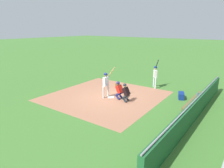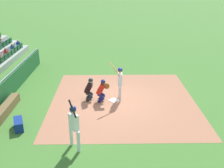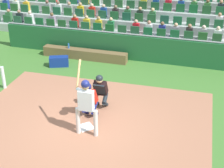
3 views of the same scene
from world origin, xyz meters
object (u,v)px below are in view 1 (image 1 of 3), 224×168
Objects in this scene: catcher_crouching at (119,89)px; on_deck_batter at (155,74)px; water_bottle_on_bench at (198,94)px; batter_at_plate at (106,82)px; home_plate_marker at (111,97)px; dugout_bench at (194,102)px; home_plate_umpire at (126,92)px; equipment_duffel_bag at (181,96)px.

catcher_crouching is 0.55× the size of on_deck_batter.
batter_at_plate is at bearing 117.92° from water_bottle_on_bench.
home_plate_marker is 0.19× the size of on_deck_batter.
on_deck_batter is at bearing -19.45° from home_plate_marker.
catcher_crouching is at bearing 112.47° from dugout_bench.
home_plate_marker is 5.58m from dugout_bench.
catcher_crouching is at bearing -74.16° from batter_at_plate.
on_deck_batter reaches higher than batter_at_plate.
on_deck_batter reaches higher than dugout_bench.
batter_at_plate reaches higher than home_plate_umpire.
batter_at_plate is 5.39m from equipment_duffel_bag.
home_plate_marker is at bearing 118.02° from water_bottle_on_bench.
on_deck_batter is (4.11, -1.45, 1.13)m from home_plate_marker.
catcher_crouching reaches higher than dugout_bench.
on_deck_batter is (1.34, 2.66, 0.93)m from equipment_duffel_bag.
batter_at_plate is (-0.16, 0.32, 1.11)m from home_plate_marker.
catcher_crouching is at bearing 76.00° from home_plate_umpire.
catcher_crouching is (0.27, -0.94, -0.42)m from batter_at_plate.
on_deck_batter is (2.11, 3.75, 0.92)m from dugout_bench.
dugout_bench is at bearing -67.53° from catcher_crouching.
home_plate_marker is 0.35× the size of home_plate_umpire.
home_plate_umpire is at bearing 112.98° from equipment_duffel_bag.
equipment_duffel_bag is 0.35× the size of on_deck_batter.
home_plate_umpire is 1.57× the size of equipment_duffel_bag.
home_plate_umpire is (-0.06, -1.29, 0.68)m from home_plate_marker.
equipment_duffel_bag is (2.67, -3.49, -0.49)m from catcher_crouching.
on_deck_batter reaches higher than catcher_crouching.
home_plate_umpire reaches higher than catcher_crouching.
equipment_duffel_bag is at bearing -116.66° from on_deck_batter.
catcher_crouching is at bearing 168.30° from on_deck_batter.
catcher_crouching is 1.00× the size of home_plate_umpire.
on_deck_batter is at bearing 70.17° from water_bottle_on_bench.
dugout_bench is (1.90, -4.58, -0.49)m from catcher_crouching.
catcher_crouching is 5.84× the size of water_bottle_on_bench.
home_plate_marker is 0.20× the size of batter_at_plate.
batter_at_plate reaches higher than water_bottle_on_bench.
home_plate_umpire is at bearing -104.00° from catcher_crouching.
home_plate_marker is 4.51m from on_deck_batter.
home_plate_umpire is at bearing 125.84° from water_bottle_on_bench.
batter_at_plate is 1.06m from catcher_crouching.
water_bottle_on_bench is 1.13m from equipment_duffel_bag.
batter_at_plate is 6.26m from water_bottle_on_bench.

